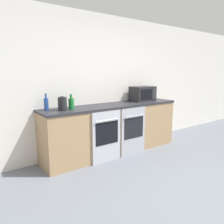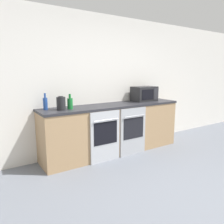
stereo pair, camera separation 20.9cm
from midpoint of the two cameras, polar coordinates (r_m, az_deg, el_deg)
ground_plane at (r=3.10m, az=24.78°, el=-20.52°), size 16.00×16.00×0.00m
wall_back at (r=4.33m, az=-0.56°, el=7.26°), size 10.00×0.06×2.60m
counter_back at (r=4.20m, az=1.83°, el=-4.36°), size 2.79×0.61×0.94m
oven_left at (r=3.75m, az=-0.16°, el=-6.41°), size 0.57×0.06×0.89m
oven_right at (r=4.10m, az=6.99°, el=-5.01°), size 0.57×0.06×0.89m
microwave at (r=4.65m, az=9.69°, el=4.72°), size 0.50×0.33×0.30m
bottle_blue at (r=3.65m, az=-15.46°, el=2.20°), size 0.07×0.07×0.27m
bottle_green at (r=3.63m, az=-9.29°, el=2.29°), size 0.09×0.09×0.25m
kettle at (r=3.56m, az=-11.55°, el=2.22°), size 0.14×0.14×0.22m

